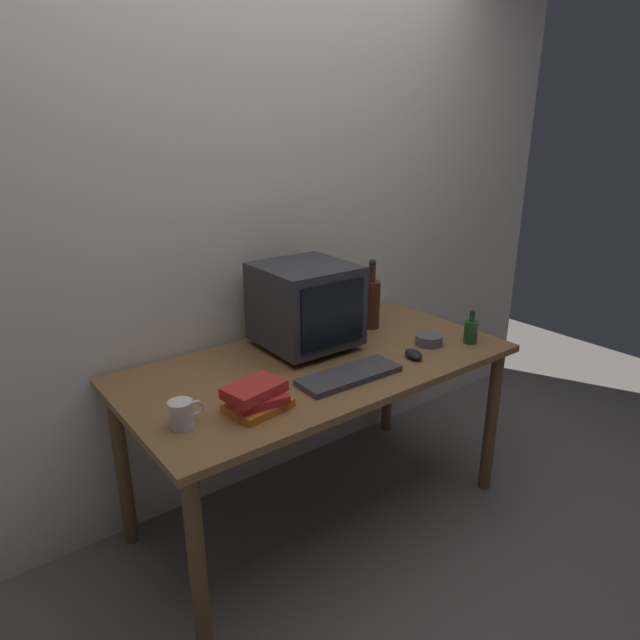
{
  "coord_description": "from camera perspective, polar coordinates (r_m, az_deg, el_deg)",
  "views": [
    {
      "loc": [
        -1.28,
        -1.66,
        1.67
      ],
      "look_at": [
        0.0,
        0.0,
        0.93
      ],
      "focal_mm": 31.09,
      "sensor_mm": 36.0,
      "label": 1
    }
  ],
  "objects": [
    {
      "name": "back_wall",
      "position": [
        2.52,
        -6.54,
        9.67
      ],
      "size": [
        4.0,
        0.08,
        2.5
      ],
      "primitive_type": "cube",
      "color": "silver",
      "rests_on": "ground"
    },
    {
      "name": "mug",
      "position": [
        1.86,
        -14.02,
        -9.34
      ],
      "size": [
        0.12,
        0.08,
        0.09
      ],
      "color": "white",
      "rests_on": "desk"
    },
    {
      "name": "crt_monitor",
      "position": [
        2.37,
        -1.5,
        1.53
      ],
      "size": [
        0.38,
        0.39,
        0.37
      ],
      "color": "#333338",
      "rests_on": "desk"
    },
    {
      "name": "keyboard",
      "position": [
        2.14,
        3.03,
        -5.71
      ],
      "size": [
        0.42,
        0.16,
        0.02
      ],
      "primitive_type": "cube",
      "rotation": [
        0.0,
        0.0,
        -0.03
      ],
      "color": "#3F3F47",
      "rests_on": "desk"
    },
    {
      "name": "bottle_tall",
      "position": [
        2.64,
        5.3,
        1.84
      ],
      "size": [
        0.08,
        0.08,
        0.34
      ],
      "color": "#472314",
      "rests_on": "desk"
    },
    {
      "name": "book_stack",
      "position": [
        1.91,
        -6.55,
        -7.94
      ],
      "size": [
        0.24,
        0.19,
        0.1
      ],
      "color": "orange",
      "rests_on": "desk"
    },
    {
      "name": "desk",
      "position": [
        2.33,
        0.0,
        -6.17
      ],
      "size": [
        1.62,
        0.81,
        0.75
      ],
      "color": "olive",
      "rests_on": "ground"
    },
    {
      "name": "cd_spindle",
      "position": [
        2.5,
        11.14,
        -2.0
      ],
      "size": [
        0.12,
        0.12,
        0.04
      ],
      "primitive_type": "cylinder",
      "color": "#595B66",
      "rests_on": "desk"
    },
    {
      "name": "bottle_short",
      "position": [
        2.55,
        15.26,
        -1.08
      ],
      "size": [
        0.06,
        0.06,
        0.16
      ],
      "color": "#1E4C23",
      "rests_on": "desk"
    },
    {
      "name": "computer_mouse",
      "position": [
        2.35,
        9.61,
        -3.49
      ],
      "size": [
        0.08,
        0.11,
        0.04
      ],
      "primitive_type": "ellipsoid",
      "rotation": [
        0.0,
        0.0,
        -0.24
      ],
      "color": "black",
      "rests_on": "desk"
    },
    {
      "name": "ground_plane",
      "position": [
        2.69,
        0.0,
        -19.08
      ],
      "size": [
        6.0,
        6.0,
        0.0
      ],
      "primitive_type": "plane",
      "color": "slate"
    }
  ]
}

